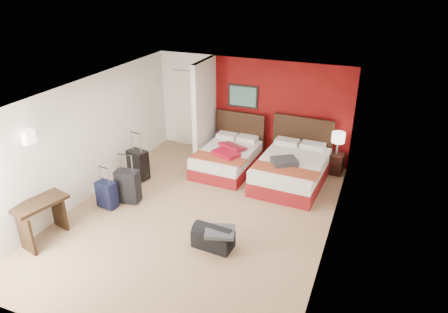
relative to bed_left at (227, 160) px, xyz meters
The scene contains 17 objects.
ground 2.14m from the bed_left, 84.36° to the right, with size 6.50×6.50×0.00m, color tan.
room_walls 1.70m from the bed_left, 149.95° to the right, with size 5.02×6.52×2.50m.
red_accent_panel 1.77m from the bed_left, 49.42° to the left, with size 3.50×0.04×2.50m, color maroon.
partition_wall 1.36m from the bed_left, 147.77° to the left, with size 0.12×1.20×2.50m, color silver.
entry_door 2.04m from the bed_left, 144.76° to the left, with size 0.82×0.06×2.05m, color silver.
bed_left is the anchor object (origin of this frame).
bed_right 1.60m from the bed_left, ahead, with size 1.40×2.00×0.60m, color white.
red_suitcase_open 0.35m from the bed_left, 45.00° to the right, with size 0.60×0.83×0.10m, color #A20D26.
jacket_bundle 1.60m from the bed_left, 14.82° to the right, with size 0.52×0.42×0.13m, color #38393D.
nightstand 2.58m from the bed_left, 18.36° to the left, with size 0.35×0.35×0.50m, color black.
table_lamp 2.63m from the bed_left, 18.36° to the left, with size 0.30×0.30×0.54m, color silver.
suitcase_black 2.09m from the bed_left, 145.38° to the right, with size 0.45×0.28×0.68m, color black.
suitcase_charcoal 2.54m from the bed_left, 122.33° to the right, with size 0.47×0.29×0.69m, color black.
suitcase_navy 2.99m from the bed_left, 123.30° to the right, with size 0.39×0.24×0.55m, color black.
duffel_bag 3.03m from the bed_left, 73.10° to the right, with size 0.70×0.37×0.36m, color black.
jacket_draped 3.13m from the bed_left, 70.74° to the right, with size 0.50×0.43×0.07m, color #3D3E42.
desk 4.32m from the bed_left, 118.07° to the right, with size 0.47×0.94×0.78m, color black.
Camera 1 is at (3.06, -6.26, 4.54)m, focal length 33.19 mm.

